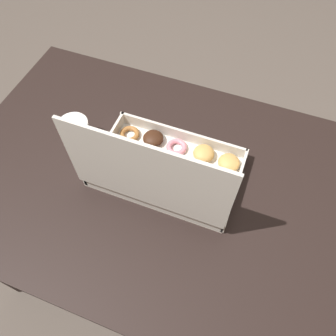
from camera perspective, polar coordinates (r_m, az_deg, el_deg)
ground_plane at (r=1.58m, az=-0.53°, el=-15.36°), size 8.00×8.00×0.00m
dining_table at (r=1.00m, az=-0.81°, el=-4.97°), size 1.21×0.78×0.72m
donut_box at (r=0.87m, az=-0.75°, el=-0.31°), size 0.39×0.26×0.29m
coffee_mug at (r=1.00m, az=-15.80°, el=6.06°), size 0.09×0.09×0.08m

